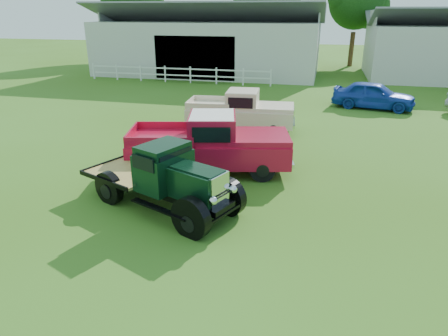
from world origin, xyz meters
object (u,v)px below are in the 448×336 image
(red_pickup, at_px, (209,143))
(misc_car_blue, at_px, (373,95))
(white_pickup, at_px, (240,111))
(vintage_flatbed, at_px, (162,176))

(red_pickup, height_order, misc_car_blue, red_pickup)
(red_pickup, xyz_separation_m, white_pickup, (0.01, 5.02, -0.10))
(vintage_flatbed, height_order, white_pickup, vintage_flatbed)
(red_pickup, distance_m, misc_car_blue, 12.72)
(red_pickup, height_order, white_pickup, red_pickup)
(vintage_flatbed, xyz_separation_m, red_pickup, (0.52, 2.83, 0.07))
(vintage_flatbed, bearing_deg, red_pickup, 102.40)
(white_pickup, bearing_deg, red_pickup, -94.63)
(vintage_flatbed, relative_size, misc_car_blue, 1.07)
(red_pickup, relative_size, misc_car_blue, 1.26)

